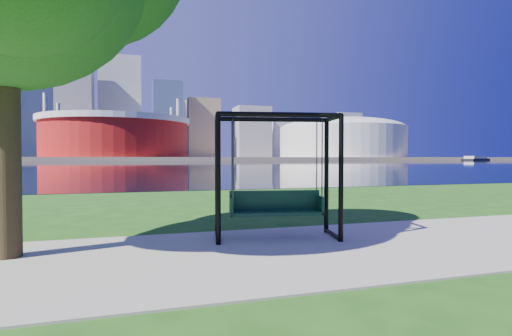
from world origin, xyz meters
name	(u,v)px	position (x,y,z in m)	size (l,w,h in m)	color
ground	(254,247)	(0.00, 0.00, 0.00)	(900.00, 900.00, 0.00)	#1E5114
path	(263,253)	(0.00, -0.50, 0.01)	(120.00, 4.00, 0.03)	#9E937F
river	(139,164)	(0.00, 102.00, 0.01)	(900.00, 180.00, 0.02)	black
far_bank	(134,159)	(0.00, 306.00, 1.00)	(900.00, 228.00, 2.00)	#937F60
stadium	(116,136)	(-10.00, 235.00, 14.23)	(83.00, 83.00, 32.00)	maroon
arena	(342,137)	(135.00, 235.00, 15.87)	(84.00, 84.00, 26.56)	beige
skyline	(128,114)	(-4.27, 319.39, 35.89)	(392.00, 66.00, 96.50)	gray
swing	(276,179)	(0.61, 0.51, 1.13)	(2.44, 1.40, 2.35)	black
barge	(476,158)	(201.03, 187.48, 1.21)	(27.29, 17.20, 2.67)	black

